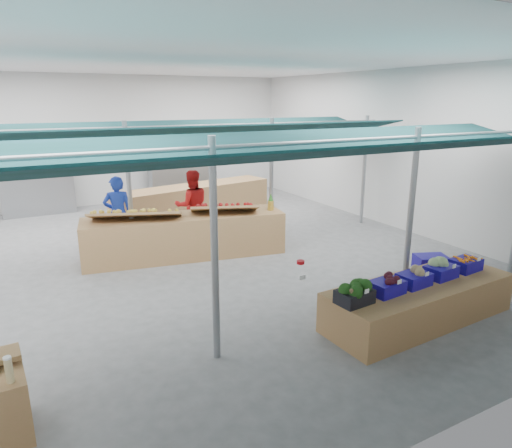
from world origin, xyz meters
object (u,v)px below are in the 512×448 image
object	(u,v)px
crate_stack	(430,273)
vendor_left	(118,214)
veg_counter	(419,302)
vendor_right	(192,205)
fruit_counter	(185,236)

from	to	relation	value
crate_stack	vendor_left	size ratio (longest dim) A/B	0.38
veg_counter	vendor_left	size ratio (longest dim) A/B	1.86
veg_counter	vendor_right	world-z (taller)	vendor_right
crate_stack	veg_counter	bearing A→B (deg)	-145.40
fruit_counter	crate_stack	bearing A→B (deg)	-39.64
fruit_counter	vendor_left	distance (m)	1.68
fruit_counter	vendor_left	world-z (taller)	vendor_left
vendor_left	vendor_right	bearing A→B (deg)	-169.31
crate_stack	vendor_right	xyz separation A→B (m)	(-2.68, 5.06, 0.54)
vendor_left	vendor_right	distance (m)	1.80
vendor_left	vendor_right	size ratio (longest dim) A/B	1.00
veg_counter	vendor_left	bearing A→B (deg)	117.69
veg_counter	fruit_counter	size ratio (longest dim) A/B	0.74
crate_stack	vendor_left	bearing A→B (deg)	131.54
vendor_right	vendor_left	bearing A→B (deg)	10.69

